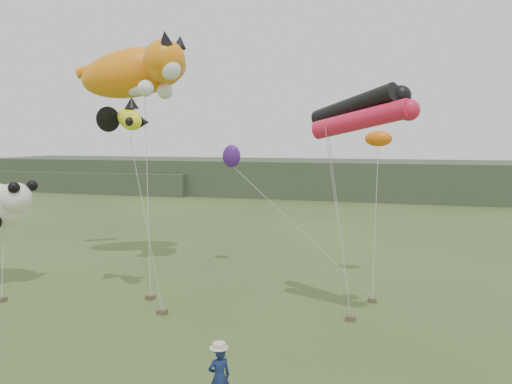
% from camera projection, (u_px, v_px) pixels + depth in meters
% --- Properties ---
extents(ground, '(120.00, 120.00, 0.00)m').
position_uv_depth(ground, '(196.00, 370.00, 14.06)').
color(ground, '#385123').
rests_on(ground, ground).
extents(headland, '(90.00, 13.00, 4.00)m').
position_uv_depth(headland, '(321.00, 179.00, 57.44)').
color(headland, '#2D3D28').
rests_on(headland, ground).
extents(festival_attendant, '(0.67, 0.63, 1.54)m').
position_uv_depth(festival_attendant, '(219.00, 377.00, 12.01)').
color(festival_attendant, '#15214F').
rests_on(festival_attendant, ground).
extents(sandbag_anchors, '(14.63, 4.24, 0.17)m').
position_uv_depth(sandbag_anchors, '(205.00, 305.00, 19.29)').
color(sandbag_anchors, brown).
rests_on(sandbag_anchors, ground).
extents(cat_kite, '(7.21, 4.65, 3.45)m').
position_uv_depth(cat_kite, '(141.00, 71.00, 25.11)').
color(cat_kite, orange).
rests_on(cat_kite, ground).
extents(fish_kite, '(2.89, 1.87, 1.46)m').
position_uv_depth(fish_kite, '(120.00, 118.00, 19.81)').
color(fish_kite, yellow).
rests_on(fish_kite, ground).
extents(tube_kites, '(3.90, 3.01, 1.87)m').
position_uv_depth(tube_kites, '(365.00, 111.00, 17.13)').
color(tube_kites, black).
rests_on(tube_kites, ground).
extents(panda_kite, '(3.54, 2.29, 2.20)m').
position_uv_depth(panda_kite, '(0.00, 205.00, 22.08)').
color(panda_kite, white).
rests_on(panda_kite, ground).
extents(misc_kites, '(8.15, 1.15, 1.78)m').
position_uv_depth(misc_kites, '(299.00, 148.00, 23.51)').
color(misc_kites, orange).
rests_on(misc_kites, ground).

